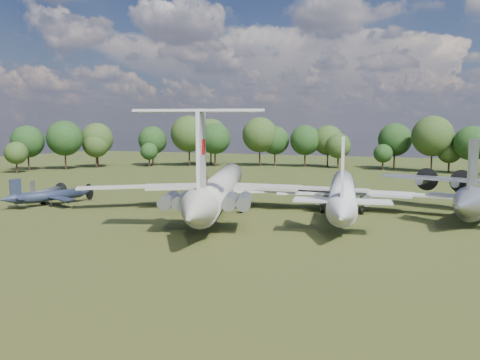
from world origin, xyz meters
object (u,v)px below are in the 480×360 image
at_px(person_on_il62, 206,179).
at_px(small_prop_northwest, 46,194).
at_px(tu104_jet, 342,196).
at_px(small_prop_west, 49,198).
at_px(il62_airliner, 220,192).

bearing_deg(person_on_il62, small_prop_northwest, -12.79).
height_order(tu104_jet, person_on_il62, person_on_il62).
bearing_deg(small_prop_west, il62_airliner, 34.09).
bearing_deg(tu104_jet, person_on_il62, -131.47).
relative_size(tu104_jet, small_prop_west, 3.01).
distance_m(small_prop_northwest, person_on_il62, 39.86).
bearing_deg(il62_airliner, small_prop_west, 174.65).
bearing_deg(small_prop_northwest, person_on_il62, -36.17).
bearing_deg(small_prop_northwest, tu104_jet, -9.02).
relative_size(small_prop_west, person_on_il62, 9.58).
xyz_separation_m(small_prop_west, small_prop_northwest, (-5.04, 4.22, -0.22)).
bearing_deg(il62_airliner, small_prop_northwest, 165.23).
height_order(small_prop_west, person_on_il62, person_on_il62).
bearing_deg(tu104_jet, small_prop_west, -175.27).
relative_size(tu104_jet, person_on_il62, 28.84).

